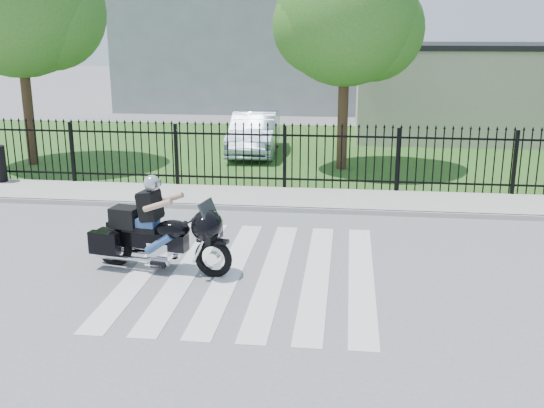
# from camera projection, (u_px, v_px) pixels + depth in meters

# --- Properties ---
(ground) EXTENTS (120.00, 120.00, 0.00)m
(ground) POSITION_uv_depth(u_px,v_px,m) (252.00, 272.00, 11.68)
(ground) COLOR slate
(ground) RESTS_ON ground
(crosswalk) EXTENTS (5.00, 5.50, 0.01)m
(crosswalk) POSITION_uv_depth(u_px,v_px,m) (252.00, 272.00, 11.68)
(crosswalk) COLOR silver
(crosswalk) RESTS_ON ground
(sidewalk) EXTENTS (40.00, 2.00, 0.12)m
(sidewalk) POSITION_uv_depth(u_px,v_px,m) (281.00, 199.00, 16.44)
(sidewalk) COLOR #ADAAA3
(sidewalk) RESTS_ON ground
(curb) EXTENTS (40.00, 0.12, 0.12)m
(curb) POSITION_uv_depth(u_px,v_px,m) (276.00, 209.00, 15.49)
(curb) COLOR #ADAAA3
(curb) RESTS_ON ground
(grass_strip) EXTENTS (40.00, 12.00, 0.02)m
(grass_strip) POSITION_uv_depth(u_px,v_px,m) (301.00, 150.00, 23.15)
(grass_strip) COLOR #27591E
(grass_strip) RESTS_ON ground
(iron_fence) EXTENTS (26.00, 0.04, 1.80)m
(iron_fence) POSITION_uv_depth(u_px,v_px,m) (285.00, 159.00, 17.17)
(iron_fence) COLOR black
(iron_fence) RESTS_ON ground
(tree_mid) EXTENTS (4.20, 4.20, 6.78)m
(tree_mid) POSITION_uv_depth(u_px,v_px,m) (346.00, 16.00, 18.85)
(tree_mid) COLOR #382316
(tree_mid) RESTS_ON ground
(building_low) EXTENTS (10.00, 6.00, 3.50)m
(building_low) POSITION_uv_depth(u_px,v_px,m) (482.00, 93.00, 25.69)
(building_low) COLOR beige
(building_low) RESTS_ON ground
(building_low_roof) EXTENTS (10.20, 6.20, 0.20)m
(building_low_roof) POSITION_uv_depth(u_px,v_px,m) (486.00, 46.00, 25.19)
(building_low_roof) COLOR black
(building_low_roof) RESTS_ON building_low
(motorcycle_rider) EXTENTS (2.75, 1.24, 1.84)m
(motorcycle_rider) POSITION_uv_depth(u_px,v_px,m) (157.00, 231.00, 11.62)
(motorcycle_rider) COLOR black
(motorcycle_rider) RESTS_ON ground
(parked_car) EXTENTS (1.71, 4.44, 1.44)m
(parked_car) POSITION_uv_depth(u_px,v_px,m) (254.00, 133.00, 22.29)
(parked_car) COLOR #96AABD
(parked_car) RESTS_ON grass_strip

